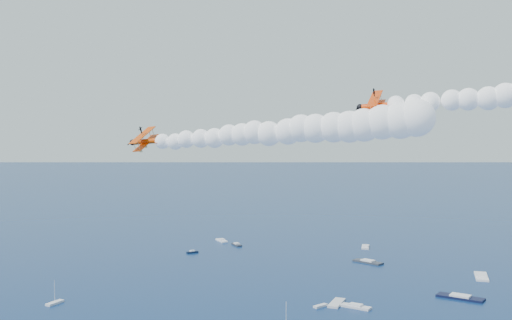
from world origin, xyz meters
The scene contains 4 objects.
biplane_lead centered at (25.55, 30.16, 59.30)m, with size 6.93×7.77×4.68m, color #E53904, non-canonical shape.
biplane_trail centered at (-14.27, 20.01, 53.36)m, with size 6.78×7.60×4.58m, color #DA4104, non-canonical shape.
smoke_trail_trail centered at (10.47, 24.26, 55.23)m, with size 49.33×13.25×9.51m, color white, non-canonical shape.
spectator_boats centered at (-2.13, 123.20, 0.35)m, with size 233.78×187.29×0.70m.
Camera 1 is at (60.98, -65.24, 55.89)m, focal length 43.84 mm.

